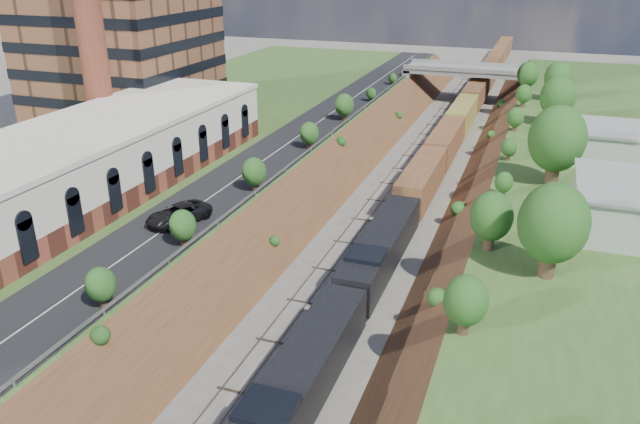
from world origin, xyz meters
TOP-DOWN VIEW (x-y plane):
  - platform_left at (-33.00, 60.00)m, footprint 44.00×180.00m
  - embankment_left at (-11.00, 60.00)m, footprint 10.00×180.00m
  - embankment_right at (11.00, 60.00)m, footprint 10.00×180.00m
  - rail_left_track at (-2.60, 60.00)m, footprint 1.58×180.00m
  - rail_right_track at (2.60, 60.00)m, footprint 1.58×180.00m
  - road at (-15.50, 60.00)m, footprint 8.00×180.00m
  - guardrail at (-11.40, 59.80)m, footprint 0.10×171.00m
  - commercial_building at (-28.00, 38.00)m, footprint 14.30×62.30m
  - overpass at (0.00, 122.00)m, footprint 24.50×8.30m
  - white_building_near at (23.50, 52.00)m, footprint 9.00×12.00m
  - white_building_far at (23.00, 74.00)m, footprint 8.00×10.00m
  - tree_right_large at (17.00, 40.00)m, footprint 5.25×5.25m
  - tree_left_crest at (-11.80, 20.00)m, footprint 2.45×2.45m
  - freight_train at (2.60, 97.62)m, footprint 3.26×200.09m
  - suv at (-15.07, 39.13)m, footprint 5.06×6.79m

SIDE VIEW (x-z plane):
  - embankment_left at x=-11.00m, z-range -5.00..5.00m
  - embankment_right at x=11.00m, z-range -5.00..5.00m
  - rail_left_track at x=-2.60m, z-range 0.00..0.18m
  - rail_right_track at x=2.60m, z-range 0.00..0.18m
  - platform_left at x=-33.00m, z-range 0.00..5.00m
  - freight_train at x=2.60m, z-range 0.36..5.17m
  - overpass at x=0.00m, z-range 1.22..8.62m
  - road at x=-15.50m, z-range 5.00..5.10m
  - guardrail at x=-11.40m, z-range 5.20..5.90m
  - suv at x=-15.07m, z-range 5.10..6.81m
  - white_building_far at x=23.00m, z-range 5.00..8.60m
  - white_building_near at x=23.50m, z-range 5.00..9.00m
  - tree_left_crest at x=-11.80m, z-range 5.26..8.82m
  - commercial_building at x=-28.00m, z-range 5.01..12.01m
  - tree_right_large at x=17.00m, z-range 5.58..13.19m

